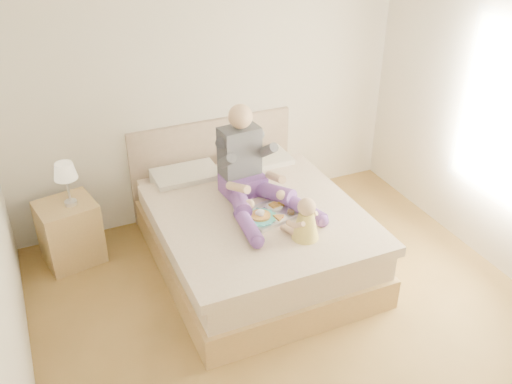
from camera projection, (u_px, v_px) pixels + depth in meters
name	position (u px, v px, depth m)	size (l,w,h in m)	color
room	(325.00, 161.00, 3.77)	(4.02, 4.22, 2.71)	brown
bed	(251.00, 229.00, 5.19)	(1.70, 2.18, 1.00)	#A5824D
nightstand	(70.00, 232.00, 5.18)	(0.57, 0.52, 0.60)	#A5824D
lamp	(65.00, 173.00, 4.86)	(0.20, 0.20, 0.41)	silver
adult	(250.00, 174.00, 4.96)	(0.73, 1.07, 0.87)	#5B3584
tray	(269.00, 213.00, 4.84)	(0.52, 0.45, 0.13)	silver
baby	(305.00, 222.00, 4.50)	(0.28, 0.32, 0.36)	gold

